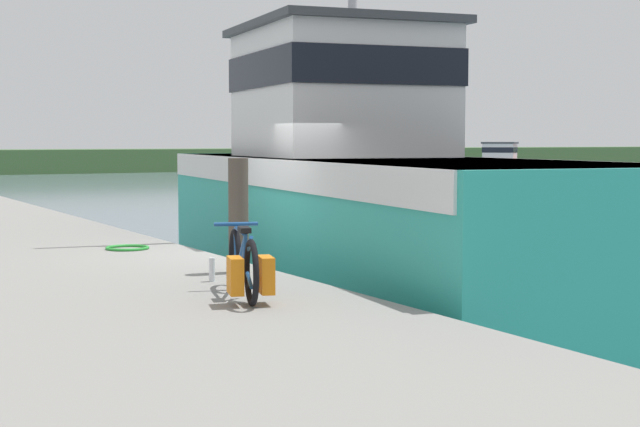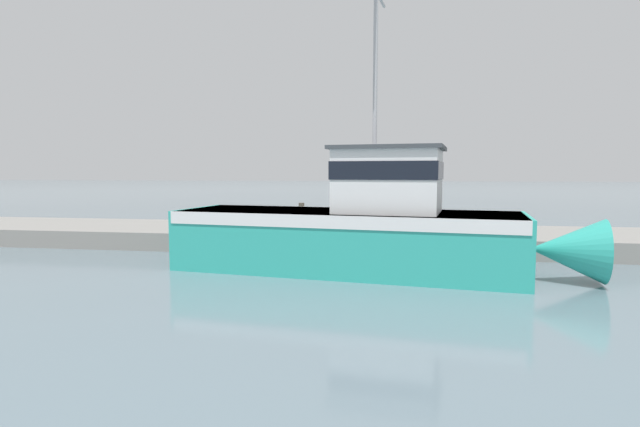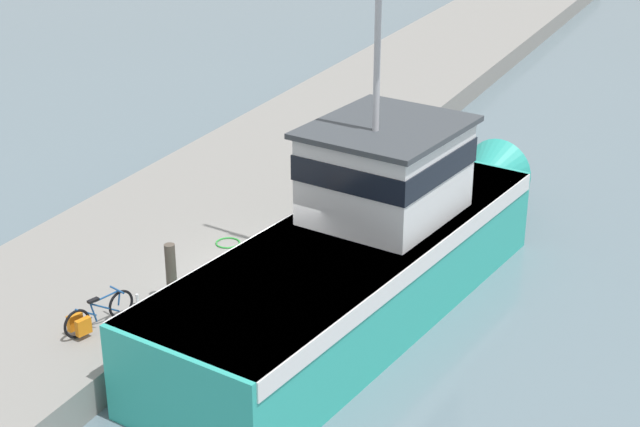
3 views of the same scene
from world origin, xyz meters
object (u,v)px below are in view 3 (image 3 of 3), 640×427
Objects in this scene: bicycle_touring at (92,317)px; mooring_post at (171,272)px; fishing_boat_main at (367,246)px; water_bottle_on_curb at (137,299)px.

bicycle_touring is 1.93m from mooring_post.
fishing_boat_main is 6.06m from bicycle_touring.
bicycle_touring reaches higher than water_bottle_on_curb.
mooring_post is 0.91m from water_bottle_on_curb.
mooring_post is at bearing 83.96° from bicycle_touring.
fishing_boat_main reaches higher than water_bottle_on_curb.
bicycle_touring is 6.50× the size of water_bottle_on_curb.
water_bottle_on_curb is at bearing 98.01° from bicycle_touring.
water_bottle_on_curb is (-0.54, -0.52, -0.52)m from mooring_post.
water_bottle_on_curb is (-3.77, -3.34, -0.62)m from fishing_boat_main.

